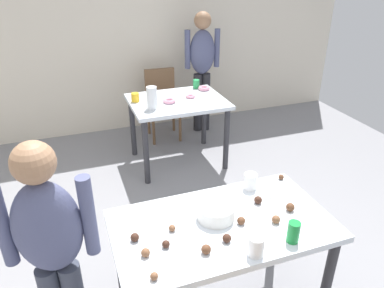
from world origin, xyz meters
TOP-DOWN VIEW (x-y plane):
  - wall_back at (0.00, 3.20)m, footprint 6.40×0.10m
  - dining_table_near at (0.01, -0.05)m, footprint 1.26×0.70m
  - dining_table_far at (0.39, 2.00)m, footprint 1.01×0.78m
  - chair_far_table at (0.41, 2.74)m, footprint 0.42×0.42m
  - person_girl_near at (-0.90, -0.05)m, footprint 0.46×0.24m
  - person_adult_far at (0.96, 2.74)m, footprint 0.45×0.23m
  - mixing_bowl at (-0.01, 0.01)m, footprint 0.22×0.22m
  - soda_can at (0.29, -0.31)m, footprint 0.07×0.07m
  - fork_near at (0.43, 0.07)m, footprint 0.17×0.02m
  - cup_near_0 at (0.06, -0.33)m, footprint 0.08×0.08m
  - cup_near_1 at (0.32, 0.22)m, footprint 0.09×0.09m
  - cake_ball_0 at (0.43, -0.08)m, footprint 0.05×0.05m
  - cake_ball_1 at (0.29, -0.15)m, footprint 0.05×0.05m
  - cake_ball_2 at (-0.47, -0.32)m, footprint 0.04×0.04m
  - cake_ball_3 at (-0.50, -0.03)m, footprint 0.05×0.05m
  - cake_ball_4 at (0.57, 0.24)m, footprint 0.04×0.04m
  - cake_ball_5 at (-0.04, -0.20)m, footprint 0.05×0.05m
  - cake_ball_6 at (0.29, 0.05)m, footprint 0.05×0.05m
  - cake_ball_7 at (-0.17, -0.24)m, footprint 0.05×0.05m
  - cake_ball_8 at (-0.35, -0.13)m, footprint 0.04×0.04m
  - cake_ball_9 at (-0.47, -0.16)m, footprint 0.05×0.05m
  - cake_ball_10 at (0.10, -0.09)m, footprint 0.05×0.05m
  - cake_ball_11 at (-0.29, -0.02)m, footprint 0.04×0.04m
  - pitcher_far at (0.07, 1.84)m, footprint 0.11×0.11m
  - cup_far_0 at (0.72, 2.31)m, footprint 0.07×0.07m
  - cup_far_1 at (-0.05, 2.10)m, footprint 0.08×0.08m
  - donut_far_0 at (0.54, 2.01)m, footprint 0.10×0.10m
  - donut_far_1 at (0.28, 1.94)m, footprint 0.13×0.13m
  - donut_far_2 at (0.78, 2.21)m, footprint 0.14×0.14m

SIDE VIEW (x-z plane):
  - chair_far_table at x=0.41m, z-range 0.06..0.93m
  - dining_table_far at x=0.39m, z-range 0.26..1.01m
  - dining_table_near at x=0.01m, z-range 0.27..1.02m
  - fork_near at x=0.43m, z-range 0.75..0.76m
  - donut_far_0 at x=0.54m, z-range 0.75..0.78m
  - cake_ball_4 at x=0.57m, z-range 0.75..0.79m
  - cake_ball_11 at x=-0.29m, z-range 0.75..0.79m
  - donut_far_1 at x=0.28m, z-range 0.75..0.79m
  - cake_ball_2 at x=-0.47m, z-range 0.75..0.79m
  - donut_far_2 at x=0.78m, z-range 0.75..0.79m
  - cake_ball_8 at x=-0.35m, z-range 0.75..0.79m
  - cake_ball_9 at x=-0.47m, z-range 0.75..0.80m
  - cake_ball_10 at x=0.10m, z-range 0.75..0.80m
  - cake_ball_3 at x=-0.50m, z-range 0.75..0.80m
  - cake_ball_5 at x=-0.04m, z-range 0.75..0.80m
  - cake_ball_1 at x=0.29m, z-range 0.75..0.80m
  - cake_ball_6 at x=0.29m, z-range 0.75..0.80m
  - cake_ball_7 at x=-0.17m, z-range 0.75..0.80m
  - cake_ball_0 at x=0.43m, z-range 0.75..0.80m
  - mixing_bowl at x=-0.01m, z-range 0.75..0.84m
  - cup_far_1 at x=-0.05m, z-range 0.75..0.84m
  - cup_far_0 at x=0.72m, z-range 0.75..0.85m
  - cup_near_1 at x=0.32m, z-range 0.75..0.86m
  - cup_near_0 at x=0.06m, z-range 0.75..0.86m
  - soda_can at x=0.29m, z-range 0.75..0.87m
  - person_girl_near at x=-0.90m, z-range 0.13..1.55m
  - pitcher_far at x=0.07m, z-range 0.75..0.97m
  - person_adult_far at x=0.96m, z-range 0.16..1.70m
  - wall_back at x=0.00m, z-range 0.00..2.60m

